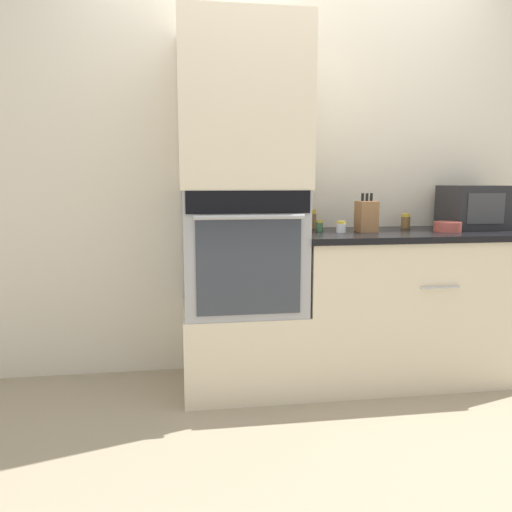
% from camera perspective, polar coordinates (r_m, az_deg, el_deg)
% --- Properties ---
extents(ground_plane, '(12.00, 12.00, 0.00)m').
position_cam_1_polar(ground_plane, '(2.80, 6.35, -16.39)').
color(ground_plane, gray).
extents(wall_back, '(8.00, 0.05, 2.50)m').
position_cam_1_polar(wall_back, '(3.15, 3.77, 9.87)').
color(wall_back, beige).
rests_on(wall_back, ground_plane).
extents(oven_cabinet_base, '(0.67, 0.60, 0.46)m').
position_cam_1_polar(oven_cabinet_base, '(2.92, -1.58, -10.30)').
color(oven_cabinet_base, beige).
rests_on(oven_cabinet_base, ground_plane).
extents(wall_oven, '(0.65, 0.64, 0.67)m').
position_cam_1_polar(wall_oven, '(2.79, -1.62, 0.75)').
color(wall_oven, '#9EA0A5').
rests_on(wall_oven, oven_cabinet_base).
extents(oven_cabinet_upper, '(0.67, 0.60, 0.87)m').
position_cam_1_polar(oven_cabinet_upper, '(2.79, -1.70, 16.53)').
color(oven_cabinet_upper, beige).
rests_on(oven_cabinet_upper, wall_oven).
extents(counter_unit, '(1.41, 0.63, 0.89)m').
position_cam_1_polar(counter_unit, '(3.15, 17.43, -5.28)').
color(counter_unit, beige).
rests_on(counter_unit, ground_plane).
extents(microwave, '(0.38, 0.30, 0.26)m').
position_cam_1_polar(microwave, '(3.36, 23.75, 5.13)').
color(microwave, '#232326').
rests_on(microwave, counter_unit).
extents(knife_block, '(0.10, 0.13, 0.22)m').
position_cam_1_polar(knife_block, '(2.96, 12.50, 4.47)').
color(knife_block, olive).
rests_on(knife_block, counter_unit).
extents(bowl, '(0.16, 0.16, 0.06)m').
position_cam_1_polar(bowl, '(3.11, 21.04, 3.15)').
color(bowl, '#B24C42').
rests_on(bowl, counter_unit).
extents(condiment_jar_near, '(0.06, 0.06, 0.07)m').
position_cam_1_polar(condiment_jar_near, '(2.88, 9.70, 3.29)').
color(condiment_jar_near, silver).
rests_on(condiment_jar_near, counter_unit).
extents(condiment_jar_mid, '(0.06, 0.06, 0.09)m').
position_cam_1_polar(condiment_jar_mid, '(3.26, 16.73, 3.86)').
color(condiment_jar_mid, brown).
rests_on(condiment_jar_mid, counter_unit).
extents(condiment_jar_far, '(0.04, 0.04, 0.07)m').
position_cam_1_polar(condiment_jar_far, '(2.94, 7.27, 3.43)').
color(condiment_jar_far, '#427047').
rests_on(condiment_jar_far, counter_unit).
extents(condiment_jar_back, '(0.04, 0.04, 0.12)m').
position_cam_1_polar(condiment_jar_back, '(3.11, 6.52, 4.20)').
color(condiment_jar_back, brown).
rests_on(condiment_jar_back, counter_unit).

